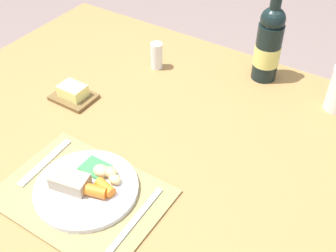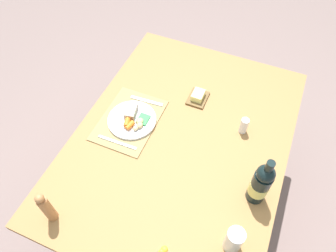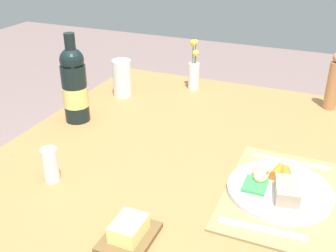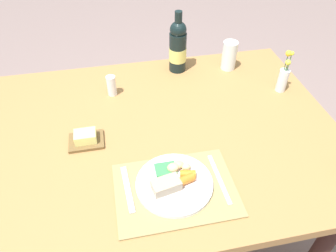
{
  "view_description": "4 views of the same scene",
  "coord_description": "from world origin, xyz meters",
  "px_view_note": "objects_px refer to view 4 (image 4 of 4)",
  "views": [
    {
      "loc": [
        0.54,
        -0.74,
        1.56
      ],
      "look_at": [
        0.05,
        0.01,
        0.77
      ],
      "focal_mm": 45.64,
      "sensor_mm": 36.0,
      "label": 1
    },
    {
      "loc": [
        0.87,
        0.29,
        2.08
      ],
      "look_at": [
        0.01,
        -0.07,
        0.83
      ],
      "focal_mm": 34.0,
      "sensor_mm": 36.0,
      "label": 2
    },
    {
      "loc": [
        -0.86,
        -0.34,
        1.35
      ],
      "look_at": [
        0.07,
        0.05,
        0.84
      ],
      "focal_mm": 43.63,
      "sensor_mm": 36.0,
      "label": 3
    },
    {
      "loc": [
        -0.15,
        -0.91,
        1.61
      ],
      "look_at": [
        0.02,
        -0.06,
        0.82
      ],
      "focal_mm": 34.09,
      "sensor_mm": 36.0,
      "label": 4
    }
  ],
  "objects_px": {
    "butter_dish": "(86,139)",
    "salt_shaker": "(112,86)",
    "knife": "(219,179)",
    "flower_vase": "(283,77)",
    "fork": "(128,189)",
    "dinner_plate": "(174,182)",
    "wine_bottle": "(178,47)",
    "dining_table": "(160,145)",
    "water_tumbler": "(229,57)"
  },
  "relations": [
    {
      "from": "dining_table",
      "to": "butter_dish",
      "type": "height_order",
      "value": "butter_dish"
    },
    {
      "from": "wine_bottle",
      "to": "knife",
      "type": "bearing_deg",
      "value": -91.04
    },
    {
      "from": "flower_vase",
      "to": "fork",
      "type": "bearing_deg",
      "value": -150.48
    },
    {
      "from": "dining_table",
      "to": "flower_vase",
      "type": "height_order",
      "value": "flower_vase"
    },
    {
      "from": "dining_table",
      "to": "water_tumbler",
      "type": "bearing_deg",
      "value": 42.56
    },
    {
      "from": "fork",
      "to": "wine_bottle",
      "type": "distance_m",
      "value": 0.76
    },
    {
      "from": "dining_table",
      "to": "wine_bottle",
      "type": "xyz_separation_m",
      "value": [
        0.17,
        0.42,
        0.21
      ]
    },
    {
      "from": "dining_table",
      "to": "dinner_plate",
      "type": "height_order",
      "value": "dinner_plate"
    },
    {
      "from": "dinner_plate",
      "to": "water_tumbler",
      "type": "relative_size",
      "value": 1.81
    },
    {
      "from": "water_tumbler",
      "to": "knife",
      "type": "bearing_deg",
      "value": -111.52
    },
    {
      "from": "flower_vase",
      "to": "water_tumbler",
      "type": "relative_size",
      "value": 1.42
    },
    {
      "from": "water_tumbler",
      "to": "flower_vase",
      "type": "bearing_deg",
      "value": -52.9
    },
    {
      "from": "salt_shaker",
      "to": "wine_bottle",
      "type": "height_order",
      "value": "wine_bottle"
    },
    {
      "from": "knife",
      "to": "fork",
      "type": "bearing_deg",
      "value": 175.13
    },
    {
      "from": "butter_dish",
      "to": "wine_bottle",
      "type": "relative_size",
      "value": 0.44
    },
    {
      "from": "dinner_plate",
      "to": "butter_dish",
      "type": "xyz_separation_m",
      "value": [
        -0.28,
        0.26,
        -0.0
      ]
    },
    {
      "from": "flower_vase",
      "to": "wine_bottle",
      "type": "height_order",
      "value": "wine_bottle"
    },
    {
      "from": "butter_dish",
      "to": "salt_shaker",
      "type": "distance_m",
      "value": 0.31
    },
    {
      "from": "knife",
      "to": "butter_dish",
      "type": "height_order",
      "value": "butter_dish"
    },
    {
      "from": "flower_vase",
      "to": "salt_shaker",
      "type": "distance_m",
      "value": 0.76
    },
    {
      "from": "fork",
      "to": "salt_shaker",
      "type": "relative_size",
      "value": 2.03
    },
    {
      "from": "flower_vase",
      "to": "butter_dish",
      "type": "distance_m",
      "value": 0.89
    },
    {
      "from": "dining_table",
      "to": "fork",
      "type": "height_order",
      "value": "fork"
    },
    {
      "from": "knife",
      "to": "water_tumbler",
      "type": "bearing_deg",
      "value": 67.22
    },
    {
      "from": "knife",
      "to": "wine_bottle",
      "type": "height_order",
      "value": "wine_bottle"
    },
    {
      "from": "dining_table",
      "to": "flower_vase",
      "type": "relative_size",
      "value": 7.13
    },
    {
      "from": "salt_shaker",
      "to": "wine_bottle",
      "type": "distance_m",
      "value": 0.37
    },
    {
      "from": "dinner_plate",
      "to": "water_tumbler",
      "type": "bearing_deg",
      "value": 57.7
    },
    {
      "from": "dining_table",
      "to": "salt_shaker",
      "type": "height_order",
      "value": "salt_shaker"
    },
    {
      "from": "water_tumbler",
      "to": "salt_shaker",
      "type": "bearing_deg",
      "value": -169.53
    },
    {
      "from": "flower_vase",
      "to": "butter_dish",
      "type": "relative_size",
      "value": 1.53
    },
    {
      "from": "dinner_plate",
      "to": "water_tumbler",
      "type": "xyz_separation_m",
      "value": [
        0.42,
        0.66,
        0.04
      ]
    },
    {
      "from": "dining_table",
      "to": "flower_vase",
      "type": "xyz_separation_m",
      "value": [
        0.59,
        0.15,
        0.16
      ]
    },
    {
      "from": "fork",
      "to": "salt_shaker",
      "type": "xyz_separation_m",
      "value": [
        -0.01,
        0.54,
        0.04
      ]
    },
    {
      "from": "flower_vase",
      "to": "dinner_plate",
      "type": "bearing_deg",
      "value": -143.77
    },
    {
      "from": "knife",
      "to": "water_tumbler",
      "type": "height_order",
      "value": "water_tumbler"
    },
    {
      "from": "dinner_plate",
      "to": "salt_shaker",
      "type": "relative_size",
      "value": 2.75
    },
    {
      "from": "dining_table",
      "to": "fork",
      "type": "bearing_deg",
      "value": -120.06
    },
    {
      "from": "salt_shaker",
      "to": "knife",
      "type": "bearing_deg",
      "value": -60.4
    },
    {
      "from": "wine_bottle",
      "to": "dining_table",
      "type": "bearing_deg",
      "value": -111.64
    },
    {
      "from": "fork",
      "to": "knife",
      "type": "height_order",
      "value": "same"
    },
    {
      "from": "dinner_plate",
      "to": "fork",
      "type": "xyz_separation_m",
      "value": [
        -0.15,
        0.01,
        -0.01
      ]
    },
    {
      "from": "fork",
      "to": "flower_vase",
      "type": "relative_size",
      "value": 0.94
    },
    {
      "from": "dining_table",
      "to": "wine_bottle",
      "type": "bearing_deg",
      "value": 68.36
    },
    {
      "from": "water_tumbler",
      "to": "salt_shaker",
      "type": "xyz_separation_m",
      "value": [
        -0.58,
        -0.11,
        -0.01
      ]
    },
    {
      "from": "butter_dish",
      "to": "water_tumbler",
      "type": "height_order",
      "value": "water_tumbler"
    },
    {
      "from": "dinner_plate",
      "to": "dining_table",
      "type": "bearing_deg",
      "value": 90.0
    },
    {
      "from": "knife",
      "to": "water_tumbler",
      "type": "xyz_separation_m",
      "value": [
        0.26,
        0.67,
        0.05
      ]
    },
    {
      "from": "butter_dish",
      "to": "salt_shaker",
      "type": "relative_size",
      "value": 1.4
    },
    {
      "from": "fork",
      "to": "knife",
      "type": "relative_size",
      "value": 0.9
    }
  ]
}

